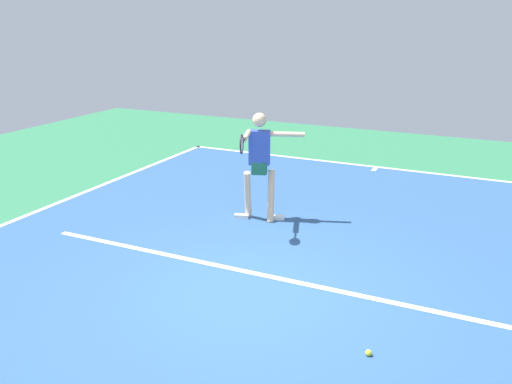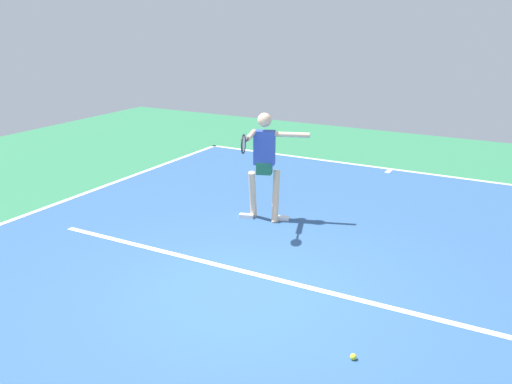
{
  "view_description": "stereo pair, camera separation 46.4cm",
  "coord_description": "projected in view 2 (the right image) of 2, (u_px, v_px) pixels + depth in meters",
  "views": [
    {
      "loc": [
        -2.68,
        5.55,
        3.31
      ],
      "look_at": [
        0.5,
        -1.2,
        0.9
      ],
      "focal_mm": 38.8,
      "sensor_mm": 36.0,
      "label": 1
    },
    {
      "loc": [
        -3.09,
        5.33,
        3.31
      ],
      "look_at": [
        0.5,
        -1.2,
        0.9
      ],
      "focal_mm": 38.8,
      "sensor_mm": 36.0,
      "label": 2
    }
  ],
  "objects": [
    {
      "name": "court_line_service",
      "position": [
        264.0,
        276.0,
        7.3
      ],
      "size": [
        7.13,
        0.1,
        0.01
      ],
      "primitive_type": "cube",
      "color": "white",
      "rests_on": "ground_plane"
    },
    {
      "name": "court_surface",
      "position": [
        245.0,
        292.0,
        6.89
      ],
      "size": [
        9.51,
        13.19,
        0.0
      ],
      "primitive_type": "cube",
      "color": "#2D5484",
      "rests_on": "ground_plane"
    },
    {
      "name": "tennis_ball_by_baseline",
      "position": [
        353.0,
        357.0,
        5.54
      ],
      "size": [
        0.07,
        0.07,
        0.07
      ],
      "primitive_type": "sphere",
      "color": "yellow",
      "rests_on": "ground_plane"
    },
    {
      "name": "ground_plane",
      "position": [
        245.0,
        293.0,
        6.89
      ],
      "size": [
        21.25,
        21.25,
        0.0
      ],
      "primitive_type": "plane",
      "color": "#2D754C"
    },
    {
      "name": "tennis_player",
      "position": [
        264.0,
        159.0,
        8.99
      ],
      "size": [
        1.12,
        1.34,
        1.82
      ],
      "rotation": [
        0.0,
        0.0,
        0.34
      ],
      "color": "beige",
      "rests_on": "ground_plane"
    },
    {
      "name": "court_line_centre_mark",
      "position": [
        389.0,
        171.0,
        12.17
      ],
      "size": [
        0.1,
        0.3,
        0.01
      ],
      "primitive_type": "cube",
      "color": "white",
      "rests_on": "ground_plane"
    },
    {
      "name": "court_line_baseline_near",
      "position": [
        391.0,
        169.0,
        12.34
      ],
      "size": [
        9.51,
        0.1,
        0.01
      ],
      "primitive_type": "cube",
      "color": "white",
      "rests_on": "ground_plane"
    }
  ]
}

